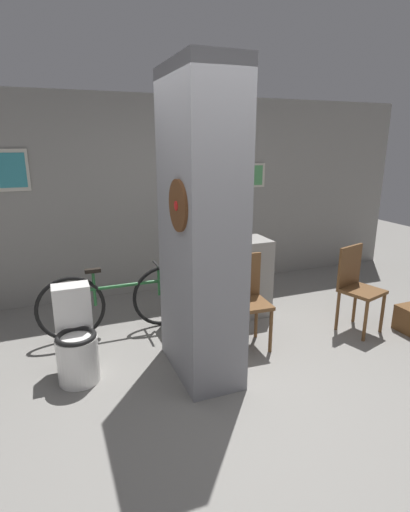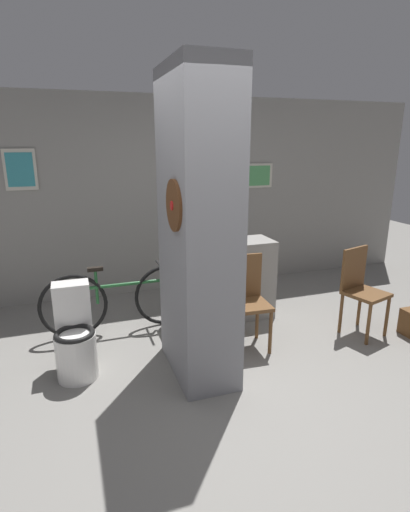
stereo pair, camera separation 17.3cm
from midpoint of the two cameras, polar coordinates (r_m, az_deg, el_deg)
ground_plane at (r=3.51m, az=2.26°, el=-19.08°), size 14.00×14.00×0.00m
wall_back at (r=5.43m, az=-8.99°, el=8.26°), size 8.00×0.09×2.60m
pillar_center at (r=3.34m, az=-2.16°, el=3.66°), size 0.51×0.93×2.60m
counter_shelf at (r=4.64m, az=1.24°, el=-3.52°), size 1.15×0.44×0.93m
toilet at (r=3.75m, az=-19.23°, el=-11.44°), size 0.35×0.51×0.81m
chair_near_pillar at (r=4.03m, az=4.67°, el=-5.77°), size 0.41×0.41×0.94m
chair_by_doorway at (r=4.61m, az=19.86°, el=-3.86°), size 0.48×0.48×0.94m
bicycle at (r=4.44m, az=-13.24°, el=-6.26°), size 1.70×0.42×0.76m
bottle_tall at (r=4.58m, az=2.77°, el=3.60°), size 0.06×0.06×0.29m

